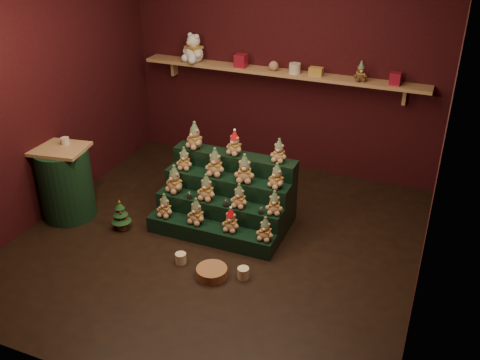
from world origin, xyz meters
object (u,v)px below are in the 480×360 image
at_px(mini_christmas_tree, 121,215).
at_px(mug_right, 243,273).
at_px(side_table, 66,182).
at_px(white_bear, 194,44).
at_px(mug_left, 181,258).
at_px(riser_tier_front, 210,233).
at_px(snow_globe_a, 190,195).
at_px(snow_globe_c, 261,210).
at_px(wicker_basket, 212,272).
at_px(brown_bear, 361,72).
at_px(snow_globe_b, 226,202).

distance_m(mini_christmas_tree, mug_right, 1.57).
height_order(side_table, mug_right, side_table).
height_order(mini_christmas_tree, mug_right, mini_christmas_tree).
xyz_separation_m(mini_christmas_tree, white_bear, (-0.08, 2.01, 1.37)).
xyz_separation_m(mini_christmas_tree, mug_left, (0.88, -0.30, -0.12)).
height_order(riser_tier_front, mug_right, riser_tier_front).
height_order(snow_globe_a, snow_globe_c, snow_globe_a).
bearing_deg(riser_tier_front, mug_right, -38.81).
xyz_separation_m(side_table, wicker_basket, (1.96, -0.40, -0.37)).
distance_m(snow_globe_c, mug_left, 0.93).
height_order(snow_globe_a, mug_right, snow_globe_a).
distance_m(riser_tier_front, white_bear, 2.59).
height_order(side_table, brown_bear, brown_bear).
relative_size(snow_globe_c, white_bear, 0.17).
distance_m(riser_tier_front, mini_christmas_tree, 1.00).
height_order(snow_globe_a, brown_bear, brown_bear).
relative_size(riser_tier_front, white_bear, 3.06).
xyz_separation_m(snow_globe_a, side_table, (-1.38, -0.29, 0.01)).
height_order(riser_tier_front, wicker_basket, riser_tier_front).
distance_m(snow_globe_b, brown_bear, 2.20).
xyz_separation_m(white_bear, brown_bear, (2.13, 0.00, -0.12)).
xyz_separation_m(snow_globe_a, mug_right, (0.86, -0.60, -0.35)).
bearing_deg(riser_tier_front, snow_globe_a, 152.63).
bearing_deg(wicker_basket, snow_globe_c, 71.68).
bearing_deg(wicker_basket, riser_tier_front, 116.57).
height_order(mug_right, wicker_basket, mug_right).
height_order(side_table, wicker_basket, side_table).
bearing_deg(white_bear, snow_globe_a, -42.46).
relative_size(side_table, mug_right, 7.53).
bearing_deg(brown_bear, side_table, -163.99).
bearing_deg(riser_tier_front, mini_christmas_tree, -170.91).
bearing_deg(snow_globe_c, brown_bear, 71.57).
distance_m(snow_globe_a, white_bear, 2.18).
relative_size(mug_left, brown_bear, 0.48).
relative_size(mug_left, wicker_basket, 0.36).
bearing_deg(mug_left, mug_right, 1.35).
relative_size(mini_christmas_tree, mug_left, 3.38).
distance_m(riser_tier_front, snow_globe_c, 0.61).
relative_size(snow_globe_a, mini_christmas_tree, 0.23).
distance_m(snow_globe_a, side_table, 1.41).
bearing_deg(snow_globe_a, riser_tier_front, -27.37).
bearing_deg(wicker_basket, mini_christmas_tree, 163.22).
xyz_separation_m(riser_tier_front, snow_globe_a, (-0.31, 0.16, 0.31)).
bearing_deg(mug_left, white_bear, 112.59).
xyz_separation_m(riser_tier_front, mug_right, (0.55, -0.44, -0.03)).
bearing_deg(snow_globe_b, wicker_basket, -77.49).
relative_size(white_bear, brown_bear, 2.05).
height_order(riser_tier_front, mini_christmas_tree, mini_christmas_tree).
bearing_deg(mug_right, brown_bear, 77.48).
relative_size(snow_globe_c, mug_left, 0.71).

